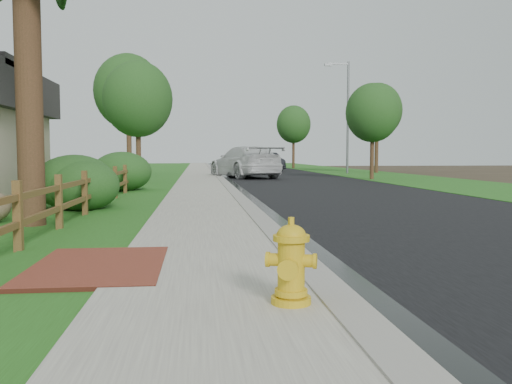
{
  "coord_description": "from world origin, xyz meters",
  "views": [
    {
      "loc": [
        -0.96,
        -7.88,
        1.48
      ],
      "look_at": [
        0.24,
        3.18,
        0.71
      ],
      "focal_mm": 38.0,
      "sensor_mm": 36.0,
      "label": 1
    }
  ],
  "objects": [
    {
      "name": "fire_hydrant",
      "position": [
        -0.1,
        -3.01,
        0.47
      ],
      "size": [
        0.53,
        0.43,
        0.81
      ],
      "color": "gold",
      "rests_on": "sidewalk"
    },
    {
      "name": "dark_car_mid",
      "position": [
        3.15,
        36.1,
        0.82
      ],
      "size": [
        2.83,
        5.01,
        1.61
      ],
      "primitive_type": "imported",
      "rotation": [
        0.0,
        0.0,
        3.35
      ],
      "color": "black",
      "rests_on": "road"
    },
    {
      "name": "lawn_near",
      "position": [
        -8.0,
        35.0,
        0.02
      ],
      "size": [
        9.0,
        90.0,
        0.04
      ],
      "primitive_type": "cube",
      "color": "#224F16",
      "rests_on": "ground"
    },
    {
      "name": "grass_strip",
      "position": [
        -2.8,
        35.0,
        0.03
      ],
      "size": [
        1.6,
        90.0,
        0.06
      ],
      "primitive_type": "cube",
      "color": "#224F16",
      "rests_on": "ground"
    },
    {
      "name": "tree_mid_left",
      "position": [
        -5.63,
        30.43,
        5.78
      ],
      "size": [
        4.68,
        4.68,
        8.38
      ],
      "color": "#362816",
      "rests_on": "ground"
    },
    {
      "name": "road",
      "position": [
        4.6,
        35.0,
        0.01
      ],
      "size": [
        8.0,
        90.0,
        0.02
      ],
      "primitive_type": "cube",
      "color": "black",
      "rests_on": "ground"
    },
    {
      "name": "shrub_b",
      "position": [
        -4.19,
        6.91,
        0.74
      ],
      "size": [
        2.11,
        2.11,
        1.48
      ],
      "primitive_type": "ellipsoid",
      "rotation": [
        0.0,
        0.0,
        0.0
      ],
      "color": "#1C4518",
      "rests_on": "ground"
    },
    {
      "name": "tree_near_right",
      "position": [
        9.16,
        22.74,
        3.87
      ],
      "size": [
        3.11,
        3.11,
        5.6
      ],
      "color": "#362816",
      "rests_on": "ground"
    },
    {
      "name": "wet_gutter",
      "position": [
        0.75,
        35.0,
        0.02
      ],
      "size": [
        0.5,
        90.0,
        0.0
      ],
      "primitive_type": "cube",
      "color": "black",
      "rests_on": "road"
    },
    {
      "name": "sidewalk",
      "position": [
        -0.9,
        35.0,
        0.05
      ],
      "size": [
        2.2,
        90.0,
        0.1
      ],
      "primitive_type": "cube",
      "color": "gray",
      "rests_on": "ground"
    },
    {
      "name": "streetlight",
      "position": [
        10.13,
        31.92,
        4.74
      ],
      "size": [
        1.93,
        0.28,
        8.36
      ],
      "color": "slate",
      "rests_on": "ground"
    },
    {
      "name": "white_suv",
      "position": [
        2.0,
        25.88,
        0.99
      ],
      "size": [
        4.62,
        7.2,
        1.94
      ],
      "primitive_type": "imported",
      "rotation": [
        0.0,
        0.0,
        3.45
      ],
      "color": "silver",
      "rests_on": "road"
    },
    {
      "name": "tree_far_right",
      "position": [
        9.0,
        47.7,
        4.56
      ],
      "size": [
        3.54,
        3.54,
        6.52
      ],
      "color": "#362816",
      "rests_on": "ground"
    },
    {
      "name": "tree_mid_right",
      "position": [
        13.0,
        33.26,
        4.87
      ],
      "size": [
        3.87,
        3.87,
        7.02
      ],
      "color": "#362816",
      "rests_on": "ground"
    },
    {
      "name": "shrub_d",
      "position": [
        -3.92,
        14.0,
        0.79
      ],
      "size": [
        3.03,
        3.03,
        1.59
      ],
      "primitive_type": "ellipsoid",
      "rotation": [
        0.0,
        0.0,
        0.38
      ],
      "color": "#1C4518",
      "rests_on": "ground"
    },
    {
      "name": "verge_far",
      "position": [
        11.5,
        35.0,
        0.02
      ],
      "size": [
        6.0,
        90.0,
        0.04
      ],
      "primitive_type": "cube",
      "color": "#224F16",
      "rests_on": "ground"
    },
    {
      "name": "dark_car_far",
      "position": [
        5.23,
        39.37,
        0.82
      ],
      "size": [
        2.57,
        5.11,
        1.61
      ],
      "primitive_type": "imported",
      "rotation": [
        0.0,
        0.0,
        0.18
      ],
      "color": "black",
      "rests_on": "road"
    },
    {
      "name": "tree_near_left",
      "position": [
        -3.9,
        20.0,
        4.24
      ],
      "size": [
        3.48,
        3.48,
        6.16
      ],
      "color": "#362816",
      "rests_on": "ground"
    },
    {
      "name": "ground",
      "position": [
        0.0,
        0.0,
        0.0
      ],
      "size": [
        120.0,
        120.0,
        0.0
      ],
      "primitive_type": "plane",
      "color": "#31281A"
    },
    {
      "name": "curb",
      "position": [
        0.4,
        35.0,
        0.06
      ],
      "size": [
        0.4,
        90.0,
        0.12
      ],
      "primitive_type": "cube",
      "color": "gray",
      "rests_on": "ground"
    },
    {
      "name": "shrub_c",
      "position": [
        -3.9,
        6.56,
        0.67
      ],
      "size": [
        2.37,
        2.37,
        1.34
      ],
      "primitive_type": "ellipsoid",
      "rotation": [
        0.0,
        0.0,
        0.35
      ],
      "color": "#1C4518",
      "rests_on": "ground"
    },
    {
      "name": "ranch_fence",
      "position": [
        -3.6,
        6.4,
        0.62
      ],
      "size": [
        0.12,
        16.92,
        1.1
      ],
      "color": "#472D17",
      "rests_on": "ground"
    },
    {
      "name": "brick_patch",
      "position": [
        -2.2,
        -1.0,
        0.06
      ],
      "size": [
        1.6,
        2.4,
        0.11
      ],
      "primitive_type": "cube",
      "color": "brown",
      "rests_on": "ground"
    }
  ]
}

